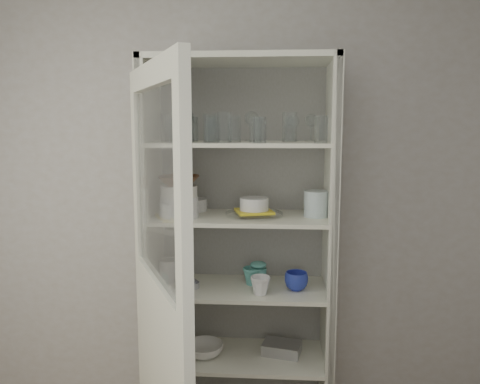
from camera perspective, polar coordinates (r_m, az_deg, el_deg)
The scene contains 37 objects.
wall_back at distance 2.79m, azimuth -3.79°, elevation -1.14°, with size 3.60×0.02×2.60m, color #A19B8F.
pantry_cabinet at distance 2.69m, azimuth 0.09°, elevation -9.33°, with size 1.00×0.45×2.10m.
cupboard_door at distance 2.12m, azimuth -9.70°, elevation -16.39°, with size 0.43×0.82×2.00m.
tumbler_0 at distance 2.43m, azimuth -8.31°, elevation 7.63°, with size 0.07×0.07×0.14m, color silver.
tumbler_1 at distance 2.39m, azimuth -7.84°, elevation 7.45°, with size 0.06×0.06×0.12m, color silver.
tumbler_2 at distance 2.38m, azimuth -3.63°, elevation 7.76°, with size 0.07×0.07×0.14m, color silver.
tumbler_3 at distance 2.39m, azimuth -1.98°, elevation 7.89°, with size 0.08×0.08×0.15m, color silver.
tumbler_4 at distance 2.38m, azimuth 1.88°, elevation 7.56°, with size 0.06×0.06×0.13m, color silver.
tumbler_5 at distance 2.34m, azimuth 2.42°, elevation 7.58°, with size 0.06×0.06×0.13m, color silver.
tumbler_6 at distance 2.35m, azimuth 9.84°, elevation 7.53°, with size 0.07×0.07×0.13m, color silver.
tumbler_7 at distance 2.54m, azimuth -8.85°, elevation 7.76°, with size 0.07×0.07×0.15m, color silver.
tumbler_8 at distance 2.52m, azimuth -3.47°, elevation 7.68°, with size 0.07×0.07×0.14m, color silver.
tumbler_9 at distance 2.51m, azimuth -5.86°, elevation 7.60°, with size 0.07×0.07×0.13m, color silver.
tumbler_10 at distance 2.49m, azimuth -3.15°, elevation 7.57°, with size 0.06×0.06×0.13m, color silver.
tumbler_11 at distance 2.50m, azimuth 6.06°, elevation 7.88°, with size 0.08×0.08×0.16m, color silver.
goblet_0 at distance 2.63m, azimuth -6.51°, elevation 8.23°, with size 0.08×0.08×0.19m, color silver, non-canonical shape.
goblet_1 at distance 2.58m, azimuth 1.43°, elevation 8.19°, with size 0.08×0.08×0.18m, color silver, non-canonical shape.
goblet_2 at distance 2.63m, azimuth 6.52°, elevation 7.85°, with size 0.07×0.07×0.15m, color silver, non-canonical shape.
goblet_3 at distance 2.59m, azimuth 8.66°, elevation 7.90°, with size 0.07×0.07×0.16m, color silver, non-canonical shape.
plate_stack_front at distance 2.51m, azimuth -7.41°, elevation -1.84°, with size 0.20×0.20×0.11m, color white.
plate_stack_back at distance 2.70m, azimuth -6.00°, elevation -1.54°, with size 0.19×0.19×0.07m, color white.
cream_bowl at distance 2.49m, azimuth -7.45°, elevation 0.11°, with size 0.19×0.19×0.06m, color silver.
terracotta_bowl at distance 2.49m, azimuth -7.47°, elevation 1.39°, with size 0.21×0.21×0.05m, color #472C1A.
glass_platter at distance 2.54m, azimuth 1.74°, elevation -2.71°, with size 0.31×0.31×0.02m, color silver.
yellow_trivet at distance 2.54m, azimuth 1.74°, elevation -2.37°, with size 0.19×0.19×0.01m, color yellow.
white_ramekin at distance 2.53m, azimuth 1.74°, elevation -1.47°, with size 0.16×0.16×0.07m, color white.
grey_bowl_stack at distance 2.54m, azimuth 9.26°, elevation -1.42°, with size 0.13×0.13×0.14m, color silver.
mug_blue at distance 2.60m, azimuth 6.88°, elevation -10.72°, with size 0.13×0.13×0.10m, color #1F38A1.
mug_teal at distance 2.66m, azimuth 1.48°, elevation -10.21°, with size 0.10×0.10×0.10m, color #1F7C78.
mug_white at distance 2.52m, azimuth 2.51°, elevation -11.32°, with size 0.11×0.11×0.10m, color white.
teal_jar at distance 2.68m, azimuth 2.24°, elevation -9.97°, with size 0.09×0.09×0.11m.
measuring_cups at distance 2.64m, azimuth -6.60°, elevation -11.07°, with size 0.11×0.11×0.04m, color silver.
white_canister at distance 2.74m, azimuth -8.66°, elevation -9.46°, with size 0.11×0.11×0.13m, color white.
cream_dish at distance 2.79m, azimuth -4.42°, elevation -18.61°, with size 0.22×0.22×0.07m, color silver.
tin_box at distance 2.81m, azimuth 5.10°, elevation -18.43°, with size 0.21×0.15×0.06m, color #A7A7AA.
tumbler_12 at distance 2.46m, azimuth -0.69°, elevation 7.69°, with size 0.07×0.07×0.14m, color silver.
tumbler_13 at distance 2.48m, azimuth -6.57°, elevation 7.81°, with size 0.08×0.08×0.15m, color silver.
Camera 1 is at (0.37, -1.23, 1.75)m, focal length 35.00 mm.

